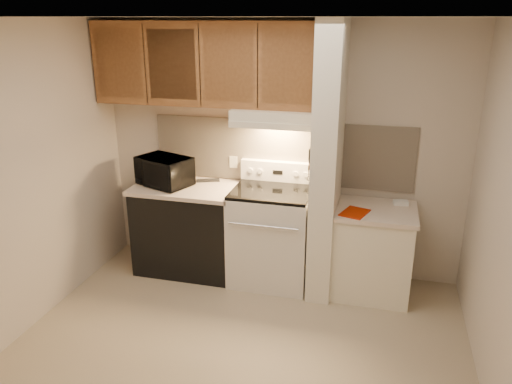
% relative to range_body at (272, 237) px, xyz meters
% --- Properties ---
extents(floor, '(3.60, 3.60, 0.00)m').
position_rel_range_body_xyz_m(floor, '(0.00, -1.16, -0.46)').
color(floor, tan).
rests_on(floor, ground).
extents(ceiling, '(3.60, 3.60, 0.00)m').
position_rel_range_body_xyz_m(ceiling, '(0.00, -1.16, 2.04)').
color(ceiling, white).
rests_on(ceiling, wall_back).
extents(wall_back, '(3.60, 2.50, 0.02)m').
position_rel_range_body_xyz_m(wall_back, '(0.00, 0.34, 0.79)').
color(wall_back, beige).
rests_on(wall_back, floor).
extents(wall_left, '(0.02, 3.00, 2.50)m').
position_rel_range_body_xyz_m(wall_left, '(-1.80, -1.16, 0.79)').
color(wall_left, beige).
rests_on(wall_left, floor).
extents(wall_right, '(0.02, 3.00, 2.50)m').
position_rel_range_body_xyz_m(wall_right, '(1.80, -1.16, 0.79)').
color(wall_right, beige).
rests_on(wall_right, floor).
extents(backsplash, '(2.60, 0.02, 0.63)m').
position_rel_range_body_xyz_m(backsplash, '(0.00, 0.33, 0.78)').
color(backsplash, beige).
rests_on(backsplash, wall_back).
extents(range_body, '(0.76, 0.65, 0.92)m').
position_rel_range_body_xyz_m(range_body, '(0.00, 0.00, 0.00)').
color(range_body, silver).
rests_on(range_body, floor).
extents(oven_window, '(0.50, 0.01, 0.30)m').
position_rel_range_body_xyz_m(oven_window, '(0.00, -0.32, 0.04)').
color(oven_window, black).
rests_on(oven_window, range_body).
extents(oven_handle, '(0.65, 0.02, 0.02)m').
position_rel_range_body_xyz_m(oven_handle, '(0.00, -0.35, 0.26)').
color(oven_handle, silver).
rests_on(oven_handle, range_body).
extents(cooktop, '(0.74, 0.64, 0.03)m').
position_rel_range_body_xyz_m(cooktop, '(0.00, 0.00, 0.48)').
color(cooktop, black).
rests_on(cooktop, range_body).
extents(range_backguard, '(0.76, 0.08, 0.20)m').
position_rel_range_body_xyz_m(range_backguard, '(0.00, 0.28, 0.59)').
color(range_backguard, silver).
rests_on(range_backguard, range_body).
extents(range_display, '(0.10, 0.01, 0.04)m').
position_rel_range_body_xyz_m(range_display, '(0.00, 0.24, 0.59)').
color(range_display, black).
rests_on(range_display, range_backguard).
extents(range_knob_left_outer, '(0.05, 0.02, 0.05)m').
position_rel_range_body_xyz_m(range_knob_left_outer, '(-0.28, 0.24, 0.59)').
color(range_knob_left_outer, silver).
rests_on(range_knob_left_outer, range_backguard).
extents(range_knob_left_inner, '(0.05, 0.02, 0.05)m').
position_rel_range_body_xyz_m(range_knob_left_inner, '(-0.18, 0.24, 0.59)').
color(range_knob_left_inner, silver).
rests_on(range_knob_left_inner, range_backguard).
extents(range_knob_right_inner, '(0.05, 0.02, 0.05)m').
position_rel_range_body_xyz_m(range_knob_right_inner, '(0.18, 0.24, 0.59)').
color(range_knob_right_inner, silver).
rests_on(range_knob_right_inner, range_backguard).
extents(range_knob_right_outer, '(0.05, 0.02, 0.05)m').
position_rel_range_body_xyz_m(range_knob_right_outer, '(0.28, 0.24, 0.59)').
color(range_knob_right_outer, silver).
rests_on(range_knob_right_outer, range_backguard).
extents(dishwasher_front, '(1.00, 0.63, 0.87)m').
position_rel_range_body_xyz_m(dishwasher_front, '(-0.88, 0.01, -0.03)').
color(dishwasher_front, black).
rests_on(dishwasher_front, floor).
extents(left_countertop, '(1.04, 0.67, 0.04)m').
position_rel_range_body_xyz_m(left_countertop, '(-0.88, 0.01, 0.43)').
color(left_countertop, beige).
rests_on(left_countertop, dishwasher_front).
extents(spoon_rest, '(0.25, 0.16, 0.02)m').
position_rel_range_body_xyz_m(spoon_rest, '(-0.72, 0.21, 0.46)').
color(spoon_rest, black).
rests_on(spoon_rest, left_countertop).
extents(teal_jar, '(0.11, 0.11, 0.09)m').
position_rel_range_body_xyz_m(teal_jar, '(-1.23, -0.09, 0.50)').
color(teal_jar, '#23666B').
rests_on(teal_jar, left_countertop).
extents(outlet, '(0.08, 0.01, 0.12)m').
position_rel_range_body_xyz_m(outlet, '(-0.48, 0.32, 0.64)').
color(outlet, white).
rests_on(outlet, backsplash).
extents(microwave, '(0.61, 0.51, 0.29)m').
position_rel_range_body_xyz_m(microwave, '(-1.10, -0.01, 0.59)').
color(microwave, black).
rests_on(microwave, left_countertop).
extents(partition_pillar, '(0.22, 0.70, 2.50)m').
position_rel_range_body_xyz_m(partition_pillar, '(0.51, -0.01, 0.79)').
color(partition_pillar, white).
rests_on(partition_pillar, floor).
extents(pillar_trim, '(0.01, 0.70, 0.04)m').
position_rel_range_body_xyz_m(pillar_trim, '(0.39, -0.01, 0.84)').
color(pillar_trim, brown).
rests_on(pillar_trim, partition_pillar).
extents(knife_strip, '(0.02, 0.42, 0.04)m').
position_rel_range_body_xyz_m(knife_strip, '(0.39, -0.06, 0.86)').
color(knife_strip, black).
rests_on(knife_strip, partition_pillar).
extents(knife_blade_a, '(0.01, 0.03, 0.16)m').
position_rel_range_body_xyz_m(knife_blade_a, '(0.38, -0.22, 0.76)').
color(knife_blade_a, silver).
rests_on(knife_blade_a, knife_strip).
extents(knife_handle_a, '(0.02, 0.02, 0.10)m').
position_rel_range_body_xyz_m(knife_handle_a, '(0.38, -0.20, 0.91)').
color(knife_handle_a, black).
rests_on(knife_handle_a, knife_strip).
extents(knife_blade_b, '(0.01, 0.04, 0.18)m').
position_rel_range_body_xyz_m(knife_blade_b, '(0.38, -0.13, 0.75)').
color(knife_blade_b, silver).
rests_on(knife_blade_b, knife_strip).
extents(knife_handle_b, '(0.02, 0.02, 0.10)m').
position_rel_range_body_xyz_m(knife_handle_b, '(0.38, -0.15, 0.91)').
color(knife_handle_b, black).
rests_on(knife_handle_b, knife_strip).
extents(knife_blade_c, '(0.01, 0.04, 0.20)m').
position_rel_range_body_xyz_m(knife_blade_c, '(0.38, -0.06, 0.74)').
color(knife_blade_c, silver).
rests_on(knife_blade_c, knife_strip).
extents(knife_handle_c, '(0.02, 0.02, 0.10)m').
position_rel_range_body_xyz_m(knife_handle_c, '(0.38, -0.05, 0.91)').
color(knife_handle_c, black).
rests_on(knife_handle_c, knife_strip).
extents(knife_blade_d, '(0.01, 0.04, 0.16)m').
position_rel_range_body_xyz_m(knife_blade_d, '(0.38, 0.04, 0.76)').
color(knife_blade_d, silver).
rests_on(knife_blade_d, knife_strip).
extents(knife_handle_d, '(0.02, 0.02, 0.10)m').
position_rel_range_body_xyz_m(knife_handle_d, '(0.38, 0.04, 0.91)').
color(knife_handle_d, black).
rests_on(knife_handle_d, knife_strip).
extents(knife_blade_e, '(0.01, 0.04, 0.18)m').
position_rel_range_body_xyz_m(knife_blade_e, '(0.38, 0.11, 0.75)').
color(knife_blade_e, silver).
rests_on(knife_blade_e, knife_strip).
extents(knife_handle_e, '(0.02, 0.02, 0.10)m').
position_rel_range_body_xyz_m(knife_handle_e, '(0.38, 0.11, 0.91)').
color(knife_handle_e, black).
rests_on(knife_handle_e, knife_strip).
extents(oven_mitt, '(0.03, 0.10, 0.25)m').
position_rel_range_body_xyz_m(oven_mitt, '(0.38, 0.17, 0.72)').
color(oven_mitt, gray).
rests_on(oven_mitt, partition_pillar).
extents(right_cab_base, '(0.70, 0.60, 0.81)m').
position_rel_range_body_xyz_m(right_cab_base, '(0.97, -0.01, -0.06)').
color(right_cab_base, white).
rests_on(right_cab_base, floor).
extents(right_countertop, '(0.74, 0.64, 0.04)m').
position_rel_range_body_xyz_m(right_countertop, '(0.97, -0.01, 0.37)').
color(right_countertop, beige).
rests_on(right_countertop, right_cab_base).
extents(red_folder, '(0.28, 0.33, 0.01)m').
position_rel_range_body_xyz_m(red_folder, '(0.79, -0.16, 0.39)').
color(red_folder, '#A72002').
rests_on(red_folder, right_countertop).
extents(white_box, '(0.14, 0.11, 0.04)m').
position_rel_range_body_xyz_m(white_box, '(1.19, 0.17, 0.41)').
color(white_box, white).
rests_on(white_box, right_countertop).
extents(range_hood, '(0.78, 0.44, 0.15)m').
position_rel_range_body_xyz_m(range_hood, '(0.00, 0.12, 1.17)').
color(range_hood, white).
rests_on(range_hood, upper_cabinets).
extents(hood_lip, '(0.78, 0.04, 0.06)m').
position_rel_range_body_xyz_m(hood_lip, '(0.00, -0.08, 1.12)').
color(hood_lip, white).
rests_on(hood_lip, range_hood).
extents(upper_cabinets, '(2.18, 0.33, 0.77)m').
position_rel_range_body_xyz_m(upper_cabinets, '(-0.69, 0.17, 1.62)').
color(upper_cabinets, brown).
rests_on(upper_cabinets, wall_back).
extents(cab_door_a, '(0.46, 0.01, 0.63)m').
position_rel_range_body_xyz_m(cab_door_a, '(-1.51, 0.01, 1.62)').
color(cab_door_a, brown).
rests_on(cab_door_a, upper_cabinets).
extents(cab_gap_a, '(0.01, 0.01, 0.73)m').
position_rel_range_body_xyz_m(cab_gap_a, '(-1.23, 0.01, 1.62)').
color(cab_gap_a, black).
rests_on(cab_gap_a, upper_cabinets).
extents(cab_door_b, '(0.46, 0.01, 0.63)m').
position_rel_range_body_xyz_m(cab_door_b, '(-0.96, 0.01, 1.62)').
color(cab_door_b, brown).
rests_on(cab_door_b, upper_cabinets).
extents(cab_gap_b, '(0.01, 0.01, 0.73)m').
position_rel_range_body_xyz_m(cab_gap_b, '(-0.69, 0.01, 1.62)').
color(cab_gap_b, black).
rests_on(cab_gap_b, upper_cabinets).
extents(cab_door_c, '(0.46, 0.01, 0.63)m').
position_rel_range_body_xyz_m(cab_door_c, '(-0.42, 0.01, 1.62)').
color(cab_door_c, brown).
rests_on(cab_door_c, upper_cabinets).
extents(cab_gap_c, '(0.01, 0.01, 0.73)m').
position_rel_range_body_xyz_m(cab_gap_c, '(-0.14, 0.01, 1.62)').
color(cab_gap_c, black).
rests_on(cab_gap_c, upper_cabinets).
extents(cab_door_d, '(0.46, 0.01, 0.63)m').
position_rel_range_body_xyz_m(cab_door_d, '(0.13, 0.01, 1.62)').
color(cab_door_d, brown).
rests_on(cab_door_d, upper_cabinets).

